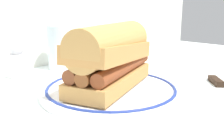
{
  "coord_description": "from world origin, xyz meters",
  "views": [
    {
      "loc": [
        -0.32,
        -0.3,
        0.16
      ],
      "look_at": [
        0.0,
        0.02,
        0.04
      ],
      "focal_mm": 41.13,
      "sensor_mm": 36.0,
      "label": 1
    }
  ],
  "objects_px": {
    "plate": "(112,89)",
    "butter_knife": "(210,77)",
    "drinking_glass": "(59,50)",
    "salt_shaker": "(17,61)",
    "sausage_sandwich": "(112,55)"
  },
  "relations": [
    {
      "from": "plate",
      "to": "butter_knife",
      "type": "bearing_deg",
      "value": -22.11
    },
    {
      "from": "butter_knife",
      "to": "salt_shaker",
      "type": "bearing_deg",
      "value": 133.95
    },
    {
      "from": "sausage_sandwich",
      "to": "butter_knife",
      "type": "height_order",
      "value": "sausage_sandwich"
    },
    {
      "from": "salt_shaker",
      "to": "butter_knife",
      "type": "xyz_separation_m",
      "value": [
        0.3,
        -0.31,
        -0.04
      ]
    },
    {
      "from": "plate",
      "to": "salt_shaker",
      "type": "height_order",
      "value": "salt_shaker"
    },
    {
      "from": "drinking_glass",
      "to": "salt_shaker",
      "type": "relative_size",
      "value": 1.39
    },
    {
      "from": "plate",
      "to": "sausage_sandwich",
      "type": "height_order",
      "value": "sausage_sandwich"
    },
    {
      "from": "plate",
      "to": "butter_knife",
      "type": "distance_m",
      "value": 0.24
    },
    {
      "from": "drinking_glass",
      "to": "butter_knife",
      "type": "distance_m",
      "value": 0.37
    },
    {
      "from": "plate",
      "to": "drinking_glass",
      "type": "bearing_deg",
      "value": 80.07
    },
    {
      "from": "sausage_sandwich",
      "to": "butter_knife",
      "type": "bearing_deg",
      "value": -41.76
    },
    {
      "from": "sausage_sandwich",
      "to": "drinking_glass",
      "type": "relative_size",
      "value": 2.02
    },
    {
      "from": "plate",
      "to": "sausage_sandwich",
      "type": "bearing_deg",
      "value": -37.3
    },
    {
      "from": "sausage_sandwich",
      "to": "plate",
      "type": "bearing_deg",
      "value": 123.05
    },
    {
      "from": "drinking_glass",
      "to": "salt_shaker",
      "type": "bearing_deg",
      "value": -175.1
    }
  ]
}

